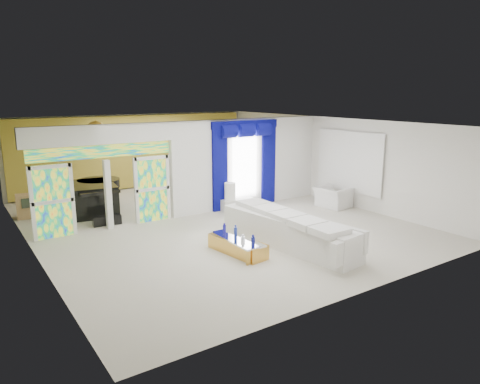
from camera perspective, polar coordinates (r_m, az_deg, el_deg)
floor at (r=13.70m, az=-3.86°, el=-3.73°), size 12.00×12.00×0.00m
dividing_wall at (r=15.32m, az=1.14°, el=3.82°), size 5.70×0.18×3.00m
dividing_header at (r=12.97m, az=-17.36°, el=7.08°), size 4.30×0.18×0.55m
stained_panel_left at (r=12.91m, az=-22.90°, el=-1.15°), size 0.95×0.04×2.00m
stained_panel_right at (r=13.71m, az=-11.19°, el=0.38°), size 0.95×0.04×2.00m
stained_transom at (r=13.03m, az=-17.22°, el=5.00°), size 4.00×0.05×0.35m
window_pane at (r=15.11m, az=0.58°, el=3.50°), size 1.00×0.02×2.30m
blue_drape_left at (r=14.56m, az=-2.60°, el=2.93°), size 0.55×0.10×2.80m
blue_drape_right at (r=15.68m, az=3.66°, el=3.62°), size 0.55×0.10×2.80m
blue_pelmet at (r=14.93m, az=0.65°, el=8.68°), size 2.60×0.12×0.25m
wall_mirror at (r=15.67m, az=13.82°, el=3.83°), size 0.04×2.70×1.90m
gold_curtains at (r=18.64m, az=-13.14°, el=5.08°), size 9.70×0.12×2.90m
white_sofa at (r=11.43m, az=6.17°, el=-5.12°), size 1.41×4.12×0.77m
coffee_table at (r=10.95m, az=-0.33°, el=-6.96°), size 0.77×1.71×0.37m
console_table at (r=14.90m, az=-0.31°, el=-1.59°), size 1.16×0.43×0.38m
table_lamp at (r=14.62m, az=-1.29°, el=0.07°), size 0.36×0.36×0.58m
armchair at (r=15.52m, az=11.81°, el=-0.66°), size 1.05×1.17×0.70m
grand_piano at (r=15.25m, az=-18.62°, el=-0.77°), size 1.72×2.11×0.98m
piano_bench at (r=13.84m, az=-16.71°, el=-3.48°), size 0.86×0.43×0.27m
tv_console at (r=15.45m, az=-25.84°, el=-1.65°), size 0.57×0.53×0.75m
chandelier at (r=15.43m, az=-18.01°, el=7.57°), size 0.60×0.60×0.60m
decanters at (r=10.79m, az=-0.08°, el=-5.62°), size 0.13×1.31×0.29m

